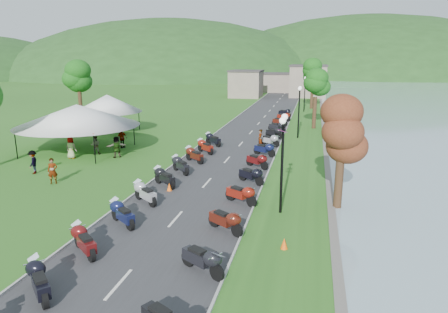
# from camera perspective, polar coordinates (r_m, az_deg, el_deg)

# --- Properties ---
(road) EXTENTS (7.00, 120.00, 0.02)m
(road) POSITION_cam_1_polar(r_m,az_deg,el_deg) (42.68, 3.87, 3.46)
(road) COLOR #343436
(road) RESTS_ON ground
(hills_backdrop) EXTENTS (360.00, 120.00, 76.00)m
(hills_backdrop) POSITION_cam_1_polar(r_m,az_deg,el_deg) (201.72, 11.11, 11.57)
(hills_backdrop) COLOR #285621
(hills_backdrop) RESTS_ON ground
(far_building) EXTENTS (18.00, 16.00, 5.00)m
(far_building) POSITION_cam_1_polar(r_m,az_deg,el_deg) (87.03, 7.27, 10.43)
(far_building) COLOR gray
(far_building) RESTS_ON ground
(moto_row_left) EXTENTS (2.60, 41.45, 1.10)m
(moto_row_left) POSITION_cam_1_polar(r_m,az_deg,el_deg) (18.59, -16.68, -9.64)
(moto_row_left) COLOR #331411
(moto_row_left) RESTS_ON ground
(moto_row_right) EXTENTS (2.60, 50.76, 1.10)m
(moto_row_right) POSITION_cam_1_polar(r_m,az_deg,el_deg) (30.73, 5.38, 0.28)
(moto_row_right) COLOR #331411
(moto_row_right) RESTS_ON ground
(vendor_tent_main) EXTENTS (6.81, 6.81, 4.00)m
(vendor_tent_main) POSITION_cam_1_polar(r_m,az_deg,el_deg) (35.81, -20.08, 3.82)
(vendor_tent_main) COLOR white
(vendor_tent_main) RESTS_ON ground
(vendor_tent_side) EXTENTS (4.78, 4.78, 4.00)m
(vendor_tent_side) POSITION_cam_1_polar(r_m,az_deg,el_deg) (44.15, -16.23, 5.90)
(vendor_tent_side) COLOR white
(vendor_tent_side) RESTS_ON ground
(tree_lakeside) EXTENTS (2.26, 2.26, 6.29)m
(tree_lakeside) POSITION_cam_1_polar(r_m,az_deg,el_deg) (21.51, 16.39, 0.88)
(tree_lakeside) COLOR #1D6B18
(tree_lakeside) RESTS_ON ground
(pedestrian_a) EXTENTS (0.74, 0.66, 1.66)m
(pedestrian_a) POSITION_cam_1_polar(r_m,az_deg,el_deg) (27.65, -23.12, -3.57)
(pedestrian_a) COLOR slate
(pedestrian_a) RESTS_ON ground
(pedestrian_b) EXTENTS (0.86, 0.68, 1.56)m
(pedestrian_b) POSITION_cam_1_polar(r_m,az_deg,el_deg) (34.63, -17.80, 0.29)
(pedestrian_b) COLOR slate
(pedestrian_b) RESTS_ON ground
(pedestrian_c) EXTENTS (0.76, 1.14, 1.63)m
(pedestrian_c) POSITION_cam_1_polar(r_m,az_deg,el_deg) (30.54, -25.48, -2.21)
(pedestrian_c) COLOR slate
(pedestrian_c) RESTS_ON ground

